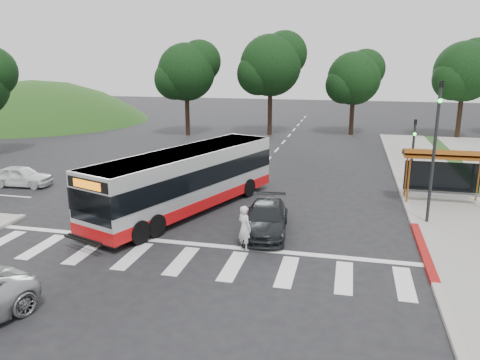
% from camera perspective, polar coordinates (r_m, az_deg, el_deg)
% --- Properties ---
extents(ground, '(140.00, 140.00, 0.00)m').
position_cam_1_polar(ground, '(22.44, -2.71, -4.70)').
color(ground, black).
rests_on(ground, ground).
extents(sidewalk_east, '(4.00, 40.00, 0.12)m').
position_cam_1_polar(sidewalk_east, '(29.72, 22.75, -0.91)').
color(sidewalk_east, gray).
rests_on(sidewalk_east, ground).
extents(curb_east, '(0.30, 40.00, 0.15)m').
position_cam_1_polar(curb_east, '(29.44, 18.92, -0.67)').
color(curb_east, '#9E9991').
rests_on(curb_east, ground).
extents(curb_east_red, '(0.32, 6.00, 0.15)m').
position_cam_1_polar(curb_east_red, '(19.99, 21.45, -7.96)').
color(curb_east_red, maroon).
rests_on(curb_east_red, ground).
extents(hillside_nw, '(44.00, 44.00, 10.00)m').
position_cam_1_polar(hillside_nw, '(63.46, -23.65, 6.59)').
color(hillside_nw, '#193E13').
rests_on(hillside_nw, ground).
extents(crosswalk_ladder, '(18.00, 2.60, 0.01)m').
position_cam_1_polar(crosswalk_ladder, '(18.02, -7.14, -9.74)').
color(crosswalk_ladder, silver).
rests_on(crosswalk_ladder, ground).
extents(bus_shelter, '(4.20, 1.60, 2.86)m').
position_cam_1_polar(bus_shelter, '(26.41, 23.75, 2.29)').
color(bus_shelter, '#914E18').
rests_on(bus_shelter, sidewalk_east).
extents(traffic_signal_ne_tall, '(0.18, 0.37, 6.50)m').
position_cam_1_polar(traffic_signal_ne_tall, '(22.43, 22.69, 4.41)').
color(traffic_signal_ne_tall, black).
rests_on(traffic_signal_ne_tall, ground).
extents(traffic_signal_ne_short, '(0.18, 0.37, 4.00)m').
position_cam_1_polar(traffic_signal_ne_short, '(29.49, 20.37, 4.02)').
color(traffic_signal_ne_short, black).
rests_on(traffic_signal_ne_short, ground).
extents(tree_ne_a, '(6.16, 5.74, 9.30)m').
position_cam_1_polar(tree_ne_a, '(49.49, 25.77, 11.94)').
color(tree_ne_a, black).
rests_on(tree_ne_a, parking_lot).
extents(tree_north_a, '(6.60, 6.15, 10.17)m').
position_cam_1_polar(tree_north_a, '(47.08, 3.87, 13.89)').
color(tree_north_a, black).
rests_on(tree_north_a, ground).
extents(tree_north_b, '(5.72, 5.33, 8.43)m').
position_cam_1_polar(tree_north_b, '(48.45, 13.82, 12.04)').
color(tree_north_b, black).
rests_on(tree_north_b, ground).
extents(tree_north_c, '(6.16, 5.74, 9.30)m').
position_cam_1_polar(tree_north_c, '(47.17, -6.46, 13.07)').
color(tree_north_c, black).
rests_on(tree_north_c, ground).
extents(transit_bus, '(6.49, 11.93, 3.04)m').
position_cam_1_polar(transit_bus, '(23.27, -6.53, -0.16)').
color(transit_bus, silver).
rests_on(transit_bus, ground).
extents(pedestrian, '(0.79, 0.74, 1.82)m').
position_cam_1_polar(pedestrian, '(18.59, 0.55, -5.84)').
color(pedestrian, silver).
rests_on(pedestrian, ground).
extents(dark_sedan, '(2.26, 4.63, 1.30)m').
position_cam_1_polar(dark_sedan, '(20.43, 3.18, -4.74)').
color(dark_sedan, black).
rests_on(dark_sedan, ground).
extents(west_car_white, '(3.74, 1.73, 1.24)m').
position_cam_1_polar(west_car_white, '(30.81, -25.12, 0.43)').
color(west_car_white, silver).
rests_on(west_car_white, ground).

